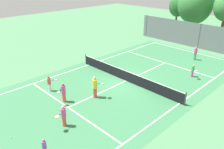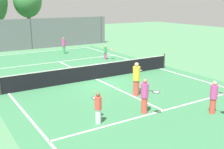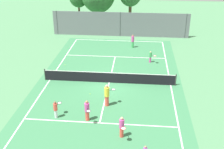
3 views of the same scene
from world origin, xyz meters
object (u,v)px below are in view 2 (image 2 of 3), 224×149
player_4 (64,45)px  tennis_ball_2 (192,77)px  player_0 (106,52)px  player_6 (145,96)px  player_3 (98,107)px  tennis_ball_1 (95,91)px  tennis_ball_5 (25,87)px  player_2 (214,97)px  player_1 (136,79)px  tennis_ball_0 (92,71)px  tennis_ball_3 (118,88)px  tennis_ball_4 (5,77)px

player_4 → tennis_ball_2: 13.30m
player_0 → player_6: bearing=-112.7°
player_0 → tennis_ball_2: player_0 is taller
player_3 → tennis_ball_2: 9.19m
player_3 → player_6: 2.32m
tennis_ball_1 → tennis_ball_5: size_ratio=1.00×
player_2 → player_3: bearing=159.4°
player_1 → player_6: (-1.16, -2.16, -0.11)m
player_3 → player_6: bearing=-3.7°
player_6 → tennis_ball_0: player_6 is taller
player_1 → tennis_ball_3: player_1 is taller
player_1 → tennis_ball_4: size_ratio=27.42×
player_1 → player_2: size_ratio=1.19×
player_1 → tennis_ball_2: bearing=9.1°
player_3 → tennis_ball_4: 9.72m
player_3 → tennis_ball_0: 9.01m
player_6 → tennis_ball_2: player_6 is taller
player_0 → player_4: player_4 is taller
player_2 → player_4: (0.16, 17.45, 0.03)m
tennis_ball_3 → player_2: bearing=-74.6°
tennis_ball_1 → tennis_ball_4: size_ratio=1.00×
player_2 → tennis_ball_4: 13.17m
player_0 → tennis_ball_0: player_0 is taller
tennis_ball_4 → player_2: bearing=-59.9°
tennis_ball_3 → tennis_ball_5: (-4.57, 3.08, 0.00)m
player_2 → player_3: player_2 is taller
player_6 → tennis_ball_5: (-3.51, 6.81, -0.79)m
player_0 → tennis_ball_1: 9.10m
player_0 → player_4: bearing=114.2°
player_6 → player_4: bearing=80.2°
tennis_ball_3 → tennis_ball_4: (-5.11, 5.96, 0.00)m
player_3 → tennis_ball_5: size_ratio=20.41×
tennis_ball_1 → player_2: bearing=-61.4°
player_0 → tennis_ball_2: bearing=-78.6°
player_3 → tennis_ball_1: 4.17m
tennis_ball_2 → tennis_ball_0: bearing=132.2°
tennis_ball_0 → tennis_ball_4: 5.94m
player_2 → tennis_ball_1: (-3.00, 5.50, -0.75)m
tennis_ball_1 → tennis_ball_3: 1.52m
player_4 → player_1: bearing=-96.5°
tennis_ball_0 → player_3: bearing=-116.5°
tennis_ball_0 → tennis_ball_5: same height
player_1 → tennis_ball_2: (5.24, 0.84, -0.90)m
player_2 → tennis_ball_0: (-0.85, 9.87, -0.75)m
player_3 → player_6: size_ratio=0.84×
tennis_ball_4 → player_3: bearing=-79.7°
player_4 → tennis_ball_1: size_ratio=24.00×
tennis_ball_1 → tennis_ball_4: same height
tennis_ball_0 → tennis_ball_3: (-0.64, -4.46, 0.00)m
player_2 → tennis_ball_0: size_ratio=22.99×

